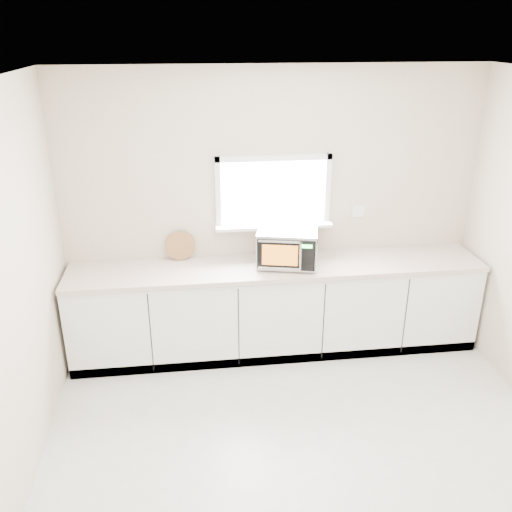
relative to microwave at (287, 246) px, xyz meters
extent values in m
plane|color=beige|center=(-0.09, -1.69, -1.10)|extent=(4.00, 4.00, 0.00)
cube|color=#C0B099|center=(-0.09, 0.31, 0.25)|extent=(4.00, 0.02, 2.70)
cube|color=white|center=(-0.09, 0.30, 0.45)|extent=(1.00, 0.02, 0.60)
cube|color=white|center=(-0.09, 0.23, 0.13)|extent=(1.12, 0.16, 0.03)
cube|color=white|center=(-0.09, 0.28, 0.77)|extent=(1.10, 0.04, 0.05)
cube|color=white|center=(-0.09, 0.28, 0.12)|extent=(1.10, 0.04, 0.05)
cube|color=white|center=(-0.62, 0.28, 0.45)|extent=(0.05, 0.04, 0.70)
cube|color=white|center=(0.43, 0.28, 0.45)|extent=(0.05, 0.04, 0.70)
cube|color=white|center=(0.76, 0.30, 0.22)|extent=(0.12, 0.01, 0.12)
cube|color=white|center=(-0.09, 0.01, -0.66)|extent=(3.92, 0.60, 0.88)
cube|color=beige|center=(-0.09, 0.00, -0.20)|extent=(3.92, 0.64, 0.04)
cylinder|color=black|center=(-0.26, -0.10, -0.18)|extent=(0.03, 0.03, 0.02)
cylinder|color=black|center=(-0.18, 0.22, -0.18)|extent=(0.03, 0.03, 0.02)
cylinder|color=black|center=(0.19, -0.21, -0.18)|extent=(0.03, 0.03, 0.02)
cylinder|color=black|center=(0.26, 0.11, -0.18)|extent=(0.03, 0.03, 0.02)
cube|color=silver|center=(0.00, 0.01, 0.00)|extent=(0.63, 0.53, 0.33)
cube|color=black|center=(-0.05, -0.20, 0.00)|extent=(0.51, 0.13, 0.29)
cube|color=orange|center=(-0.10, -0.19, 0.00)|extent=(0.31, 0.08, 0.20)
cylinder|color=silver|center=(0.07, -0.26, 0.00)|extent=(0.02, 0.02, 0.26)
cube|color=black|center=(0.13, -0.25, 0.00)|extent=(0.13, 0.04, 0.28)
cube|color=#19FF33|center=(0.13, -0.25, 0.09)|extent=(0.09, 0.03, 0.03)
cube|color=silver|center=(0.00, 0.01, 0.16)|extent=(0.63, 0.53, 0.01)
cube|color=#4B331A|center=(-0.21, 0.01, -0.06)|extent=(0.14, 0.22, 0.24)
cube|color=black|center=(-0.24, -0.03, 0.04)|extent=(0.02, 0.04, 0.09)
cube|color=black|center=(-0.22, -0.03, 0.05)|extent=(0.02, 0.04, 0.09)
cube|color=black|center=(-0.19, -0.04, 0.03)|extent=(0.02, 0.04, 0.09)
cube|color=black|center=(-0.23, -0.03, 0.07)|extent=(0.02, 0.04, 0.09)
cube|color=black|center=(-0.20, -0.04, 0.07)|extent=(0.02, 0.04, 0.09)
cylinder|color=olive|center=(-0.99, 0.25, -0.04)|extent=(0.28, 0.07, 0.28)
cylinder|color=silver|center=(0.23, 0.03, -0.09)|extent=(0.15, 0.15, 0.19)
cylinder|color=black|center=(0.23, 0.03, 0.03)|extent=(0.15, 0.15, 0.04)
camera|label=1|loc=(-0.88, -4.61, 1.89)|focal=38.00mm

